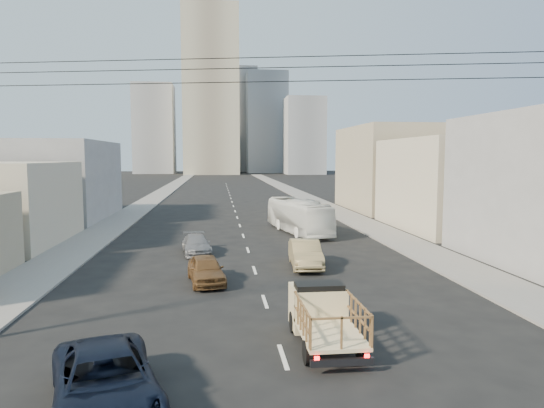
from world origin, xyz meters
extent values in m
plane|color=black|center=(0.00, 0.00, 0.00)|extent=(420.00, 420.00, 0.00)
cube|color=slate|center=(-11.75, 70.00, 0.06)|extent=(3.50, 180.00, 0.12)
cube|color=slate|center=(11.75, 70.00, 0.06)|extent=(3.50, 180.00, 0.12)
cube|color=silver|center=(0.00, 2.00, 0.01)|extent=(0.15, 2.00, 0.01)
cube|color=silver|center=(0.00, 8.00, 0.01)|extent=(0.15, 2.00, 0.01)
cube|color=silver|center=(0.00, 14.00, 0.01)|extent=(0.15, 2.00, 0.01)
cube|color=silver|center=(0.00, 20.00, 0.01)|extent=(0.15, 2.00, 0.01)
cube|color=silver|center=(0.00, 26.00, 0.01)|extent=(0.15, 2.00, 0.01)
cube|color=silver|center=(0.00, 32.00, 0.01)|extent=(0.15, 2.00, 0.01)
cube|color=silver|center=(0.00, 38.00, 0.01)|extent=(0.15, 2.00, 0.01)
cube|color=silver|center=(0.00, 44.00, 0.01)|extent=(0.15, 2.00, 0.01)
cube|color=silver|center=(0.00, 50.00, 0.01)|extent=(0.15, 2.00, 0.01)
cube|color=silver|center=(0.00, 56.00, 0.01)|extent=(0.15, 2.00, 0.01)
cube|color=silver|center=(0.00, 62.00, 0.01)|extent=(0.15, 2.00, 0.01)
cube|color=silver|center=(0.00, 68.00, 0.01)|extent=(0.15, 2.00, 0.01)
cube|color=silver|center=(0.00, 74.00, 0.01)|extent=(0.15, 2.00, 0.01)
cube|color=silver|center=(0.00, 80.00, 0.01)|extent=(0.15, 2.00, 0.01)
cube|color=silver|center=(0.00, 86.00, 0.01)|extent=(0.15, 2.00, 0.01)
cube|color=silver|center=(0.00, 92.00, 0.01)|extent=(0.15, 2.00, 0.01)
cube|color=silver|center=(0.00, 98.00, 0.01)|extent=(0.15, 2.00, 0.01)
cube|color=silver|center=(0.00, 104.00, 0.01)|extent=(0.15, 2.00, 0.01)
cube|color=beige|center=(1.54, 2.04, 0.70)|extent=(1.90, 3.00, 0.12)
cube|color=beige|center=(1.54, 4.04, 0.95)|extent=(1.90, 1.60, 1.50)
cube|color=black|center=(1.54, 3.79, 1.55)|extent=(1.70, 0.90, 0.70)
cube|color=#2D2D33|center=(1.54, 0.49, 0.40)|extent=(1.90, 0.12, 0.22)
cube|color=#FF0C0C|center=(0.79, 0.49, 0.55)|extent=(0.15, 0.05, 0.12)
cube|color=#FF0C0C|center=(2.29, 0.49, 0.55)|extent=(0.15, 0.05, 0.12)
cylinder|color=black|center=(0.69, 4.14, 0.38)|extent=(0.25, 0.76, 0.76)
cylinder|color=black|center=(2.39, 4.14, 0.38)|extent=(0.25, 0.76, 0.76)
cylinder|color=black|center=(0.69, 1.34, 0.38)|extent=(0.25, 0.76, 0.76)
cylinder|color=black|center=(2.39, 1.34, 0.38)|extent=(0.25, 0.76, 0.76)
imported|color=black|center=(-4.89, -0.78, 0.75)|extent=(3.96, 5.92, 1.51)
imported|color=white|center=(4.73, 27.19, 1.42)|extent=(4.22, 10.43, 2.83)
imported|color=brown|center=(-2.66, 11.51, 0.70)|extent=(2.24, 4.28, 1.39)
imported|color=#938056|center=(3.01, 14.51, 0.78)|extent=(1.94, 4.81, 1.55)
imported|color=slate|center=(-3.46, 19.11, 0.61)|extent=(2.26, 4.42, 1.23)
cylinder|color=black|center=(0.00, 1.50, 9.30)|extent=(23.01, 5.02, 0.02)
cylinder|color=black|center=(0.00, 1.50, 9.00)|extent=(23.01, 5.02, 0.02)
cylinder|color=black|center=(0.00, 1.50, 8.60)|extent=(23.01, 5.02, 0.02)
cube|color=#C1B29B|center=(19.50, 28.00, 4.00)|extent=(11.00, 14.00, 8.00)
cube|color=tan|center=(20.00, 44.00, 5.00)|extent=(12.00, 16.00, 10.00)
cube|color=gray|center=(-19.50, 39.00, 4.00)|extent=(12.00, 16.00, 8.00)
cube|color=gray|center=(-4.00, 170.00, 30.00)|extent=(20.00, 20.00, 60.00)
cube|color=gray|center=(18.00, 185.00, 20.00)|extent=(16.00, 16.00, 40.00)
cube|color=gray|center=(-26.00, 180.00, 17.00)|extent=(15.00, 15.00, 34.00)
cube|color=gray|center=(6.00, 200.00, 22.00)|extent=(18.00, 18.00, 44.00)
cube|color=gray|center=(30.00, 165.00, 14.00)|extent=(14.00, 14.00, 28.00)
camera|label=1|loc=(-2.03, -12.85, 6.39)|focal=32.00mm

